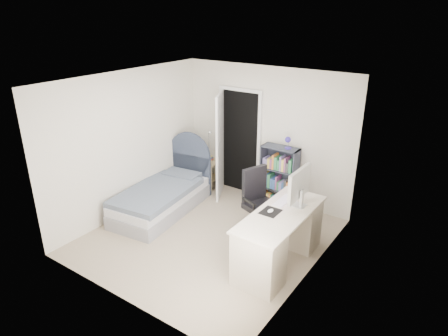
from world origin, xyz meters
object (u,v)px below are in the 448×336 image
Objects in this scene: floor_lamp at (210,166)px; desk at (280,236)px; bed at (164,196)px; nightstand at (208,167)px; bookcase at (279,181)px; office_chair at (259,199)px.

floor_lamp is 2.68m from desk.
desk is at bearing -31.59° from floor_lamp.
bed is at bearing 173.87° from desk.
floor_lamp is at bearing 148.41° from desk.
floor_lamp reaches higher than bed.
desk is (2.43, -1.56, 0.02)m from nightstand.
desk is at bearing -32.71° from nightstand.
bed is 1.49× the size of bookcase.
bed reaches higher than office_chair.
desk reaches higher than office_chair.
nightstand is 2.04m from office_chair.
bookcase is at bearing 98.57° from office_chair.
desk is at bearing -6.13° from bed.
bed is 1.86m from office_chair.
desk is (2.28, -1.40, -0.07)m from floor_lamp.
bed is 1.88× the size of office_chair.
office_chair is (1.81, 0.28, 0.33)m from bed.
bookcase is (1.62, -0.05, 0.11)m from nightstand.
office_chair is at bearing -29.81° from nightstand.
bookcase is at bearing 36.83° from bed.
bed is 1.18m from floor_lamp.
office_chair is (-0.66, 0.55, 0.16)m from desk.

